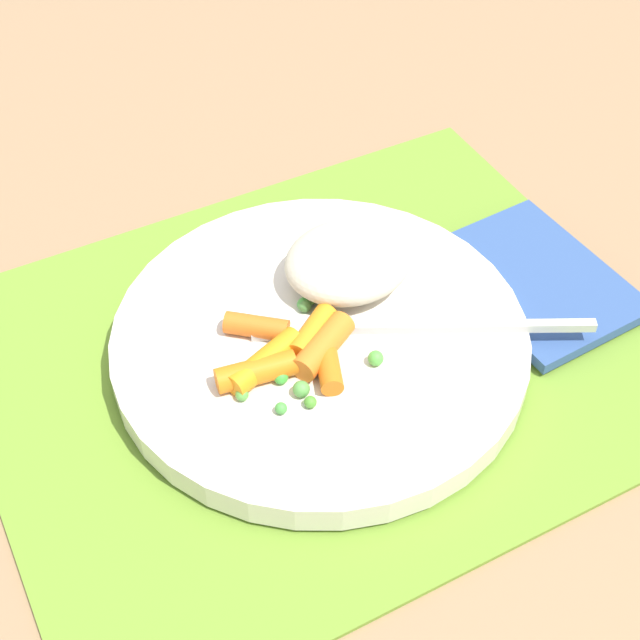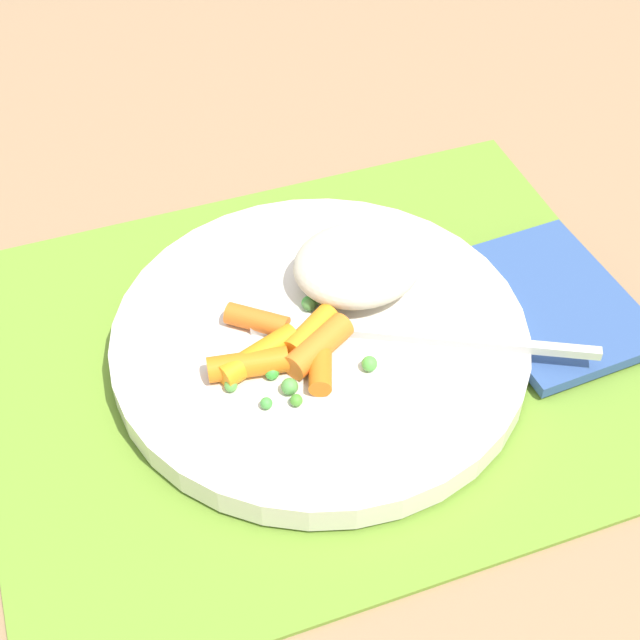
# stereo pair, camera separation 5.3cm
# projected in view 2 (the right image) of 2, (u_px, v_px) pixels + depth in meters

# --- Properties ---
(ground_plane) EXTENTS (2.40, 2.40, 0.00)m
(ground_plane) POSITION_uv_depth(u_px,v_px,m) (320.00, 358.00, 0.58)
(ground_plane) COLOR #997551
(placemat) EXTENTS (0.41, 0.33, 0.01)m
(placemat) POSITION_uv_depth(u_px,v_px,m) (320.00, 355.00, 0.58)
(placemat) COLOR olive
(placemat) RESTS_ON ground_plane
(plate) EXTENTS (0.25, 0.25, 0.02)m
(plate) POSITION_uv_depth(u_px,v_px,m) (320.00, 342.00, 0.57)
(plate) COLOR silver
(plate) RESTS_ON placemat
(rice_mound) EXTENTS (0.08, 0.07, 0.03)m
(rice_mound) POSITION_uv_depth(u_px,v_px,m) (358.00, 265.00, 0.58)
(rice_mound) COLOR beige
(rice_mound) RESTS_ON plate
(carrot_portion) EXTENTS (0.09, 0.08, 0.02)m
(carrot_portion) POSITION_uv_depth(u_px,v_px,m) (285.00, 348.00, 0.55)
(carrot_portion) COLOR orange
(carrot_portion) RESTS_ON plate
(pea_scatter) EXTENTS (0.09, 0.08, 0.01)m
(pea_scatter) POSITION_uv_depth(u_px,v_px,m) (297.00, 352.00, 0.55)
(pea_scatter) COLOR #538F46
(pea_scatter) RESTS_ON plate
(fork) EXTENTS (0.19, 0.10, 0.01)m
(fork) POSITION_uv_depth(u_px,v_px,m) (388.00, 334.00, 0.56)
(fork) COLOR silver
(fork) RESTS_ON plate
(napkin) EXTENTS (0.10, 0.13, 0.01)m
(napkin) POSITION_uv_depth(u_px,v_px,m) (551.00, 302.00, 0.60)
(napkin) COLOR #33518C
(napkin) RESTS_ON placemat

